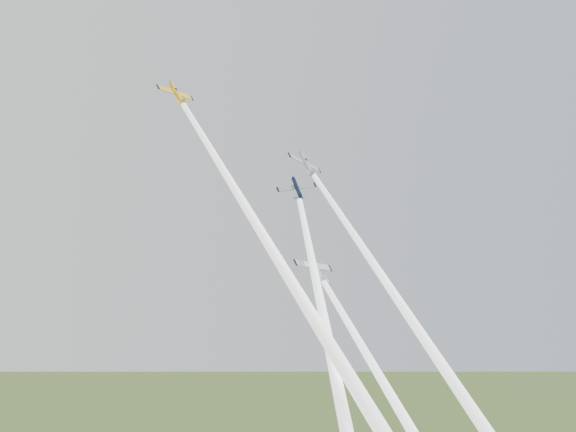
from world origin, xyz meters
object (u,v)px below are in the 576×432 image
object	(u,v)px
plane_navy	(297,188)
plane_silver_right	(306,164)
plane_yellow	(177,94)
plane_silver_low	(315,267)

from	to	relation	value
plane_navy	plane_silver_right	bearing A→B (deg)	67.67
plane_navy	plane_silver_right	world-z (taller)	plane_silver_right
plane_navy	plane_silver_right	xyz separation A→B (m)	(5.90, 7.67, 6.44)
plane_yellow	plane_silver_low	xyz separation A→B (m)	(18.06, -19.02, -32.12)
plane_navy	plane_silver_low	distance (m)	17.39
plane_navy	plane_silver_low	xyz separation A→B (m)	(-1.46, -9.24, -14.66)
plane_yellow	plane_silver_low	world-z (taller)	plane_yellow
plane_navy	plane_silver_low	size ratio (longest dim) A/B	0.90
plane_yellow	plane_navy	size ratio (longest dim) A/B	1.10
plane_yellow	plane_silver_right	distance (m)	27.79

